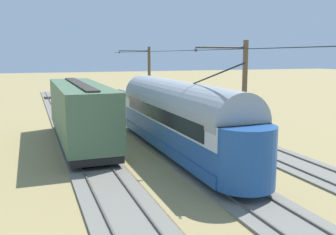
% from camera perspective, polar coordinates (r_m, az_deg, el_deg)
% --- Properties ---
extents(ground_plane, '(220.00, 220.00, 0.00)m').
position_cam_1_polar(ground_plane, '(24.06, 0.03, -4.50)').
color(ground_plane, '#9E8956').
extents(track_streetcar_siding, '(2.80, 80.00, 0.18)m').
position_cam_1_polar(track_streetcar_siding, '(26.46, 10.20, -3.25)').
color(track_streetcar_siding, slate).
rests_on(track_streetcar_siding, ground).
extents(track_adjacent_siding, '(2.80, 80.00, 0.18)m').
position_cam_1_polar(track_adjacent_siding, '(24.33, -0.22, -4.21)').
color(track_adjacent_siding, slate).
rests_on(track_adjacent_siding, ground).
extents(track_third_siding, '(2.80, 80.00, 0.18)m').
position_cam_1_polar(track_third_siding, '(23.15, -12.19, -5.13)').
color(track_third_siding, slate).
rests_on(track_third_siding, ground).
extents(vintage_streetcar, '(2.65, 17.31, 5.32)m').
position_cam_1_polar(vintage_streetcar, '(22.12, 1.49, 0.25)').
color(vintage_streetcar, '#1E4C93').
rests_on(vintage_streetcar, ground).
extents(boxcar_adjacent, '(2.96, 12.85, 3.85)m').
position_cam_1_polar(boxcar_adjacent, '(25.02, -13.11, 0.85)').
color(boxcar_adjacent, '#4C6B4C').
rests_on(boxcar_adjacent, ground).
extents(catenary_pole_foreground, '(3.15, 0.28, 6.57)m').
position_cam_1_polar(catenary_pole_foreground, '(36.95, -2.99, 5.79)').
color(catenary_pole_foreground, brown).
rests_on(catenary_pole_foreground, ground).
extents(catenary_pole_mid_near, '(3.15, 0.28, 6.57)m').
position_cam_1_polar(catenary_pole_mid_near, '(21.03, 11.18, 2.89)').
color(catenary_pole_mid_near, brown).
rests_on(catenary_pole_mid_near, ground).
extents(overhead_wire_run, '(2.94, 38.78, 0.18)m').
position_cam_1_polar(overhead_wire_run, '(20.34, 3.45, 10.07)').
color(overhead_wire_run, black).
rests_on(overhead_wire_run, ground).
extents(switch_stand, '(0.50, 0.30, 1.24)m').
position_cam_1_polar(switch_stand, '(35.61, 3.94, 1.18)').
color(switch_stand, black).
rests_on(switch_stand, ground).
extents(track_end_bumper, '(1.80, 0.60, 0.80)m').
position_cam_1_polar(track_end_bumper, '(33.86, 2.96, 0.25)').
color(track_end_bumper, '#B2A519').
rests_on(track_end_bumper, ground).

